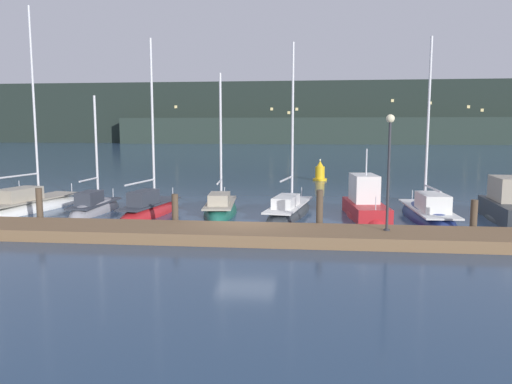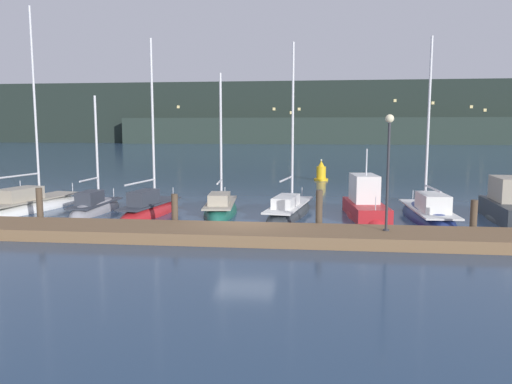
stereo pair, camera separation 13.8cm
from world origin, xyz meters
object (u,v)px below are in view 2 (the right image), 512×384
object	(u,v)px
sailboat_berth_5	(221,211)
channel_buoy	(321,173)
sailboat_berth_2	(32,207)
motorboat_berth_7	(365,210)
sailboat_berth_6	(289,212)
sailboat_berth_8	(428,216)
motorboat_berth_9	(511,213)
sailboat_berth_3	(95,210)
sailboat_berth_4	(150,212)
dock_lamppost	(389,154)

from	to	relation	value
sailboat_berth_5	channel_buoy	bearing A→B (deg)	72.58
sailboat_berth_2	motorboat_berth_7	size ratio (longest dim) A/B	2.17
sailboat_berth_6	sailboat_berth_8	world-z (taller)	sailboat_berth_8
sailboat_berth_2	sailboat_berth_8	world-z (taller)	sailboat_berth_2
motorboat_berth_7	motorboat_berth_9	bearing A→B (deg)	-2.61
sailboat_berth_8	motorboat_berth_7	bearing A→B (deg)	176.22
sailboat_berth_3	sailboat_berth_5	distance (m)	6.59
sailboat_berth_4	dock_lamppost	bearing A→B (deg)	-23.72
sailboat_berth_2	sailboat_berth_6	world-z (taller)	sailboat_berth_2
sailboat_berth_8	dock_lamppost	bearing A→B (deg)	-117.01
sailboat_berth_5	dock_lamppost	xyz separation A→B (m)	(7.57, -5.88, 3.27)
sailboat_berth_4	sailboat_berth_6	xyz separation A→B (m)	(6.98, 0.91, -0.03)
channel_buoy	motorboat_berth_9	bearing A→B (deg)	-63.87
sailboat_berth_5	sailboat_berth_6	size ratio (longest dim) A/B	0.86
motorboat_berth_9	dock_lamppost	bearing A→B (deg)	-141.26
sailboat_berth_4	sailboat_berth_5	bearing A→B (deg)	17.06
sailboat_berth_3	channel_buoy	size ratio (longest dim) A/B	3.75
sailboat_berth_4	sailboat_berth_5	size ratio (longest dim) A/B	1.20
motorboat_berth_7	dock_lamppost	size ratio (longest dim) A/B	1.19
sailboat_berth_4	sailboat_berth_5	xyz separation A→B (m)	(3.42, 1.05, -0.05)
sailboat_berth_3	sailboat_berth_8	size ratio (longest dim) A/B	0.72
sailboat_berth_4	sailboat_berth_8	world-z (taller)	sailboat_berth_4
sailboat_berth_2	dock_lamppost	size ratio (longest dim) A/B	2.57
motorboat_berth_7	channel_buoy	distance (m)	17.55
motorboat_berth_9	sailboat_berth_8	bearing A→B (deg)	178.30
motorboat_berth_9	sailboat_berth_3	bearing A→B (deg)	179.61
sailboat_berth_2	sailboat_berth_3	xyz separation A→B (m)	(3.70, -0.26, -0.04)
channel_buoy	dock_lamppost	size ratio (longest dim) A/B	0.41
sailboat_berth_4	dock_lamppost	distance (m)	12.42
sailboat_berth_3	sailboat_berth_4	world-z (taller)	sailboat_berth_4
sailboat_berth_8	channel_buoy	distance (m)	18.32
sailboat_berth_2	sailboat_berth_4	bearing A→B (deg)	-6.57
sailboat_berth_6	dock_lamppost	bearing A→B (deg)	-55.12
sailboat_berth_5	sailboat_berth_8	size ratio (longest dim) A/B	0.84
motorboat_berth_7	channel_buoy	bearing A→B (deg)	96.43
sailboat_berth_4	dock_lamppost	xyz separation A→B (m)	(10.98, -4.83, 3.22)
sailboat_berth_5	motorboat_berth_9	size ratio (longest dim) A/B	1.38
sailboat_berth_3	motorboat_berth_9	distance (m)	20.63
sailboat_berth_3	sailboat_berth_5	world-z (taller)	sailboat_berth_5
sailboat_berth_8	channel_buoy	size ratio (longest dim) A/B	5.24
sailboat_berth_5	motorboat_berth_7	world-z (taller)	sailboat_berth_5
sailboat_berth_5	sailboat_berth_4	bearing A→B (deg)	-162.94
sailboat_berth_4	channel_buoy	world-z (taller)	sailboat_berth_4
motorboat_berth_9	dock_lamppost	distance (m)	8.85
sailboat_berth_3	sailboat_berth_8	bearing A→B (deg)	-0.09
sailboat_berth_6	motorboat_berth_7	world-z (taller)	sailboat_berth_6
sailboat_berth_3	sailboat_berth_2	bearing A→B (deg)	175.98
sailboat_berth_8	motorboat_berth_9	world-z (taller)	sailboat_berth_8
sailboat_berth_8	sailboat_berth_4	bearing A→B (deg)	-177.91
motorboat_berth_9	dock_lamppost	size ratio (longest dim) A/B	1.29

